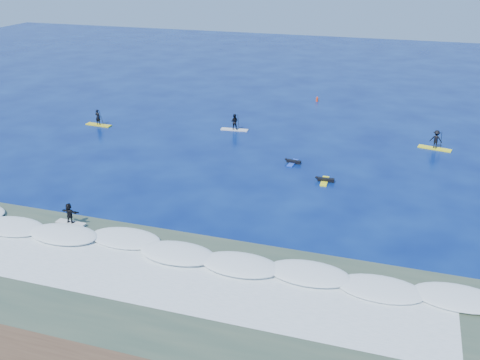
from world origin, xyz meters
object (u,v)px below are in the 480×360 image
(sup_paddler_center, at_px, (234,123))
(wave_surfer, at_px, (70,214))
(prone_paddler_far, at_px, (293,162))
(marker_buoy, at_px, (317,99))
(sup_paddler_right, at_px, (436,141))
(sup_paddler_left, at_px, (98,120))
(prone_paddler_near, at_px, (325,180))

(sup_paddler_center, relative_size, wave_surfer, 1.34)
(prone_paddler_far, distance_m, marker_buoy, 20.90)
(sup_paddler_right, bearing_deg, sup_paddler_left, -163.13)
(wave_surfer, bearing_deg, sup_paddler_left, 119.25)
(prone_paddler_far, bearing_deg, wave_surfer, 149.55)
(wave_surfer, bearing_deg, marker_buoy, 76.94)
(prone_paddler_near, height_order, prone_paddler_far, prone_paddler_near)
(sup_paddler_left, relative_size, marker_buoy, 4.24)
(sup_paddler_right, distance_m, marker_buoy, 18.86)
(prone_paddler_near, xyz_separation_m, marker_buoy, (-4.91, 23.93, 0.16))
(sup_paddler_left, xyz_separation_m, wave_surfer, (10.09, -20.06, 0.23))
(sup_paddler_right, height_order, prone_paddler_near, sup_paddler_right)
(sup_paddler_right, relative_size, wave_surfer, 1.44)
(sup_paddler_center, xyz_separation_m, sup_paddler_right, (19.55, 0.35, 0.08))
(prone_paddler_far, xyz_separation_m, marker_buoy, (-1.61, 20.84, 0.17))
(sup_paddler_left, relative_size, prone_paddler_far, 1.54)
(prone_paddler_far, xyz_separation_m, wave_surfer, (-11.81, -15.65, 0.72))
(sup_paddler_center, bearing_deg, wave_surfer, -105.22)
(marker_buoy, bearing_deg, sup_paddler_right, -44.57)
(sup_paddler_left, bearing_deg, prone_paddler_far, -7.13)
(sup_paddler_center, distance_m, prone_paddler_near, 15.14)
(sup_paddler_center, xyz_separation_m, wave_surfer, (-4.08, -22.90, 0.12))
(prone_paddler_far, bearing_deg, prone_paddler_near, -126.61)
(sup_paddler_center, distance_m, sup_paddler_right, 19.56)
(sup_paddler_left, height_order, wave_surfer, sup_paddler_left)
(sup_paddler_center, height_order, prone_paddler_near, sup_paddler_center)
(sup_paddler_right, height_order, prone_paddler_far, sup_paddler_right)
(sup_paddler_right, bearing_deg, marker_buoy, 146.89)
(prone_paddler_far, bearing_deg, sup_paddler_left, 85.22)
(prone_paddler_near, bearing_deg, prone_paddler_far, 44.73)
(wave_surfer, bearing_deg, sup_paddler_center, 82.46)
(sup_paddler_left, xyz_separation_m, sup_paddler_center, (14.16, 2.84, 0.11))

